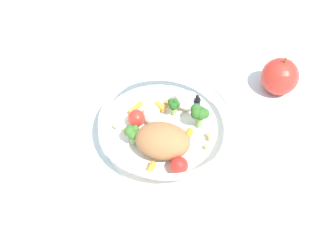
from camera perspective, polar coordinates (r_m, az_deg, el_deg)
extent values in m
plane|color=silver|center=(0.73, -0.19, -2.08)|extent=(2.40, 2.40, 0.00)
cylinder|color=white|center=(0.73, 0.00, -1.19)|extent=(0.24, 0.24, 0.01)
torus|color=white|center=(0.70, 0.00, 1.00)|extent=(0.25, 0.25, 0.01)
ellipsoid|color=#9E663D|center=(0.68, -0.72, -2.21)|extent=(0.10, 0.08, 0.06)
cylinder|color=#8EB766|center=(0.75, 0.73, 2.40)|extent=(0.01, 0.01, 0.02)
sphere|color=#23561E|center=(0.74, 1.33, 3.25)|extent=(0.01, 0.01, 0.01)
sphere|color=#23561E|center=(0.74, 0.95, 3.64)|extent=(0.01, 0.01, 0.01)
sphere|color=#23561E|center=(0.74, 0.37, 3.71)|extent=(0.01, 0.01, 0.01)
sphere|color=#23561E|center=(0.73, 0.45, 3.31)|extent=(0.01, 0.01, 0.01)
sphere|color=#23561E|center=(0.73, 0.88, 2.94)|extent=(0.02, 0.02, 0.02)
cylinder|color=#7FAD5B|center=(0.71, -5.16, -1.81)|extent=(0.01, 0.01, 0.02)
sphere|color=#386B28|center=(0.69, -4.46, -1.16)|extent=(0.02, 0.02, 0.02)
sphere|color=#386B28|center=(0.70, -4.92, -0.44)|extent=(0.01, 0.01, 0.01)
sphere|color=#386B28|center=(0.70, -5.65, -0.64)|extent=(0.02, 0.02, 0.02)
sphere|color=#386B28|center=(0.69, -5.72, -0.83)|extent=(0.02, 0.02, 0.02)
sphere|color=#386B28|center=(0.69, -5.29, -1.33)|extent=(0.02, 0.02, 0.02)
cylinder|color=#7FAD5B|center=(0.73, 4.64, 0.81)|extent=(0.01, 0.01, 0.02)
sphere|color=#2D6023|center=(0.72, 5.40, 1.86)|extent=(0.02, 0.02, 0.02)
sphere|color=#2D6023|center=(0.72, 4.96, 2.24)|extent=(0.02, 0.02, 0.02)
sphere|color=#2D6023|center=(0.72, 4.24, 2.47)|extent=(0.02, 0.02, 0.02)
sphere|color=#2D6023|center=(0.71, 4.25, 1.89)|extent=(0.02, 0.02, 0.02)
sphere|color=#2D6023|center=(0.71, 4.85, 1.76)|extent=(0.02, 0.02, 0.02)
sphere|color=silver|center=(0.76, 3.28, 3.66)|extent=(0.02, 0.02, 0.02)
sphere|color=silver|center=(0.77, 3.18, 4.06)|extent=(0.03, 0.03, 0.03)
sphere|color=silver|center=(0.76, 2.57, 3.88)|extent=(0.02, 0.02, 0.02)
sphere|color=silver|center=(0.77, 1.83, 4.44)|extent=(0.02, 0.02, 0.02)
sphere|color=silver|center=(0.76, 2.33, 3.98)|extent=(0.02, 0.02, 0.02)
sphere|color=silver|center=(0.76, 2.10, 3.46)|extent=(0.02, 0.02, 0.02)
sphere|color=silver|center=(0.76, 3.00, 3.18)|extent=(0.03, 0.03, 0.03)
sphere|color=white|center=(0.73, -2.11, 2.13)|extent=(0.02, 0.02, 0.02)
sphere|color=white|center=(0.74, -2.47, 2.34)|extent=(0.03, 0.03, 0.03)
sphere|color=white|center=(0.74, -2.77, 2.00)|extent=(0.03, 0.03, 0.03)
sphere|color=white|center=(0.74, -2.62, 1.57)|extent=(0.03, 0.03, 0.03)
cube|color=yellow|center=(0.77, 4.34, 2.75)|extent=(0.02, 0.02, 0.00)
cylinder|color=#1933B2|center=(0.76, 4.38, 3.23)|extent=(0.02, 0.02, 0.02)
sphere|color=black|center=(0.75, 4.44, 3.89)|extent=(0.01, 0.01, 0.01)
sphere|color=black|center=(0.74, 4.56, 3.82)|extent=(0.01, 0.01, 0.01)
sphere|color=black|center=(0.75, 4.37, 4.40)|extent=(0.01, 0.01, 0.01)
cylinder|color=orange|center=(0.76, -1.19, 2.95)|extent=(0.03, 0.02, 0.01)
cylinder|color=orange|center=(0.72, 3.04, -1.35)|extent=(0.02, 0.03, 0.01)
cylinder|color=orange|center=(0.76, -4.86, 2.72)|extent=(0.03, 0.04, 0.01)
cylinder|color=orange|center=(0.77, 0.31, 3.65)|extent=(0.02, 0.02, 0.01)
cylinder|color=orange|center=(0.68, -2.64, -6.41)|extent=(0.01, 0.03, 0.01)
sphere|color=red|center=(0.73, -4.69, 1.19)|extent=(0.03, 0.03, 0.03)
sphere|color=red|center=(0.67, 1.65, -5.90)|extent=(0.03, 0.03, 0.03)
sphere|color=#D1B775|center=(0.73, -3.82, -0.37)|extent=(0.01, 0.01, 0.01)
sphere|color=#D1B775|center=(0.71, 5.80, -3.00)|extent=(0.01, 0.01, 0.01)
sphere|color=tan|center=(0.72, 6.29, -1.74)|extent=(0.01, 0.01, 0.01)
sphere|color=tan|center=(0.69, 2.63, -5.17)|extent=(0.01, 0.01, 0.01)
sphere|color=#D1B775|center=(0.70, 2.49, -3.09)|extent=(0.01, 0.01, 0.01)
sphere|color=tan|center=(0.72, 6.06, -1.25)|extent=(0.01, 0.01, 0.01)
sphere|color=#D1B775|center=(0.74, -7.81, -0.02)|extent=(0.01, 0.01, 0.01)
sphere|color=tan|center=(0.73, -6.33, -0.56)|extent=(0.01, 0.01, 0.01)
sphere|color=red|center=(0.82, 16.28, 7.07)|extent=(0.08, 0.08, 0.08)
cylinder|color=brown|center=(0.79, 17.00, 9.33)|extent=(0.00, 0.00, 0.01)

